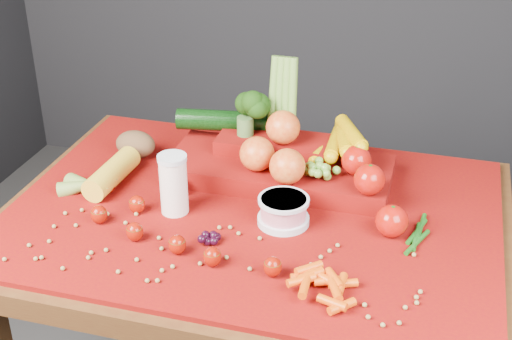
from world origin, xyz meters
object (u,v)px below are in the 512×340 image
(milk_glass, at_px, (173,182))
(table, at_px, (254,250))
(yogurt_bowl, at_px, (283,210))
(produce_mound, at_px, (285,155))

(milk_glass, bearing_deg, table, 18.00)
(table, bearing_deg, yogurt_bowl, -24.89)
(table, height_order, milk_glass, milk_glass)
(table, relative_size, produce_mound, 1.84)
(yogurt_bowl, relative_size, produce_mound, 0.19)
(table, xyz_separation_m, produce_mound, (0.03, 0.16, 0.17))
(produce_mound, bearing_deg, milk_glass, -132.96)
(milk_glass, distance_m, produce_mound, 0.29)
(table, distance_m, milk_glass, 0.25)
(milk_glass, relative_size, yogurt_bowl, 1.23)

